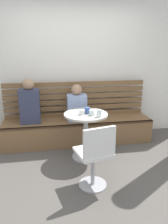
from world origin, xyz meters
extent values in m
plane|color=#514C47|center=(0.00, 0.00, 0.00)|extent=(8.00, 8.00, 0.00)
cube|color=white|center=(0.00, 1.64, 1.45)|extent=(5.20, 0.10, 2.90)
cube|color=brown|center=(0.00, 1.20, 0.22)|extent=(2.70, 0.52, 0.44)
cube|color=brown|center=(0.00, 0.96, 0.42)|extent=(2.70, 0.04, 0.04)
cube|color=brown|center=(0.00, 1.44, 0.48)|extent=(2.65, 0.04, 0.09)
cube|color=brown|center=(0.00, 1.44, 0.61)|extent=(2.65, 0.04, 0.09)
cube|color=brown|center=(0.00, 1.44, 0.72)|extent=(2.65, 0.04, 0.09)
cube|color=brown|center=(0.00, 1.44, 0.84)|extent=(2.65, 0.04, 0.09)
cube|color=brown|center=(0.00, 1.44, 0.95)|extent=(2.65, 0.04, 0.09)
cube|color=brown|center=(0.00, 1.44, 1.06)|extent=(2.65, 0.04, 0.09)
cylinder|color=#ADADB2|center=(0.04, 0.61, 0.01)|extent=(0.44, 0.44, 0.02)
cylinder|color=#ADADB2|center=(0.04, 0.61, 0.37)|extent=(0.07, 0.07, 0.69)
cylinder|color=#B7B2A8|center=(0.04, 0.61, 0.72)|extent=(0.68, 0.68, 0.03)
cylinder|color=#ADADB2|center=(-0.01, -0.14, 0.01)|extent=(0.36, 0.36, 0.02)
cylinder|color=#ADADB2|center=(-0.01, -0.14, 0.23)|extent=(0.05, 0.05, 0.45)
cube|color=white|center=(-0.01, -0.14, 0.47)|extent=(0.48, 0.48, 0.04)
cube|color=white|center=(0.03, -0.31, 0.67)|extent=(0.40, 0.13, 0.36)
cube|color=#333851|center=(-0.84, 1.19, 0.74)|extent=(0.34, 0.22, 0.60)
sphere|color=#A37A5B|center=(-0.84, 1.19, 1.12)|extent=(0.19, 0.19, 0.19)
cube|color=#8C9EC6|center=(-0.02, 1.18, 0.68)|extent=(0.34, 0.22, 0.48)
sphere|color=#A37A5B|center=(-0.02, 1.18, 1.00)|extent=(0.19, 0.19, 0.19)
cylinder|color=white|center=(-0.03, 0.57, 0.78)|extent=(0.08, 0.08, 0.07)
cylinder|color=#3D5B9E|center=(0.06, 0.61, 0.79)|extent=(0.08, 0.08, 0.09)
cylinder|color=silver|center=(0.11, 0.50, 0.78)|extent=(0.08, 0.08, 0.08)
cylinder|color=white|center=(0.20, 0.41, 0.80)|extent=(0.07, 0.07, 0.11)
cylinder|color=white|center=(0.23, 0.59, 0.75)|extent=(0.17, 0.17, 0.01)
camera|label=1|loc=(-0.52, -2.47, 1.70)|focal=34.28mm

